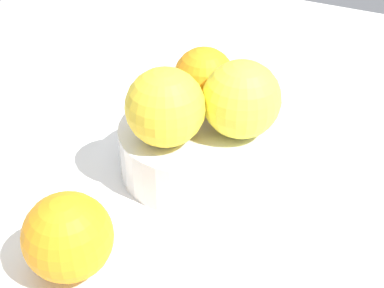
{
  "coord_description": "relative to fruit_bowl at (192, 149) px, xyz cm",
  "views": [
    {
      "loc": [
        -21.39,
        42.69,
        37.93
      ],
      "look_at": [
        0.0,
        0.0,
        3.36
      ],
      "focal_mm": 50.66,
      "sensor_mm": 36.0,
      "label": 1
    }
  ],
  "objects": [
    {
      "name": "orange_in_bowl_0",
      "position": [
        -4.92,
        -1.33,
        6.97
      ],
      "size": [
        8.09,
        8.09,
        8.09
      ],
      "primitive_type": "sphere",
      "color": "yellow",
      "rests_on": "fruit_bowl"
    },
    {
      "name": "orange_in_bowl_1",
      "position": [
        0.93,
        -4.79,
        6.31
      ],
      "size": [
        6.77,
        6.77,
        6.77
      ],
      "primitive_type": "sphere",
      "color": "orange",
      "rests_on": "fruit_bowl"
    },
    {
      "name": "fruit_bowl",
      "position": [
        0.0,
        0.0,
        0.0
      ],
      "size": [
        15.86,
        15.86,
        5.6
      ],
      "color": "white",
      "rests_on": "ground_plane"
    },
    {
      "name": "orange_loose_0",
      "position": [
        3.07,
        17.84,
        1.31
      ],
      "size": [
        7.98,
        7.98,
        7.98
      ],
      "primitive_type": "sphere",
      "color": "orange",
      "rests_on": "ground_plane"
    },
    {
      "name": "ground_plane",
      "position": [
        0.0,
        0.0,
        -3.68
      ],
      "size": [
        110.0,
        110.0,
        2.0
      ],
      "primitive_type": "cube",
      "color": "white"
    },
    {
      "name": "folded_napkin",
      "position": [
        4.4,
        -24.56,
        -2.53
      ],
      "size": [
        16.88,
        16.88,
        0.3
      ],
      "primitive_type": "cube",
      "rotation": [
        0.0,
        0.0,
        -0.33
      ],
      "color": "silver",
      "rests_on": "ground_plane"
    },
    {
      "name": "orange_in_bowl_2",
      "position": [
        1.24,
        3.41,
        6.95
      ],
      "size": [
        8.05,
        8.05,
        8.05
      ],
      "primitive_type": "sphere",
      "color": "yellow",
      "rests_on": "fruit_bowl"
    }
  ]
}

